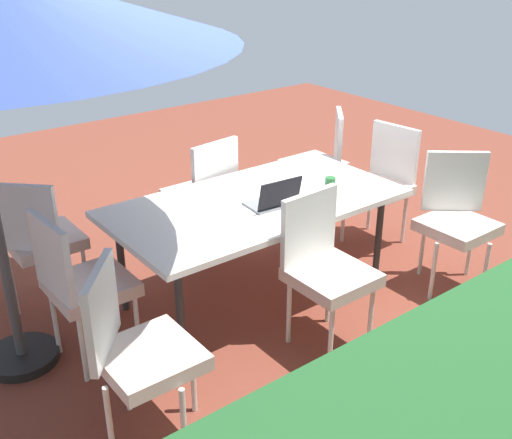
{
  "coord_description": "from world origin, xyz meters",
  "views": [
    {
      "loc": [
        2.35,
        3.06,
        2.37
      ],
      "look_at": [
        0.0,
        0.0,
        0.59
      ],
      "focal_mm": 43.16,
      "sensor_mm": 36.0,
      "label": 1
    }
  ],
  "objects_px": {
    "chair_west": "(382,179)",
    "laptop": "(274,200)",
    "chair_southeast": "(39,236)",
    "chair_northeast": "(136,347)",
    "chair_south": "(204,191)",
    "chair_southwest": "(321,159)",
    "cup": "(330,185)",
    "chair_north": "(325,264)",
    "dining_table": "(256,206)",
    "chair_east": "(80,280)",
    "chair_northwest": "(456,215)"
  },
  "relations": [
    {
      "from": "laptop",
      "to": "chair_southeast",
      "type": "bearing_deg",
      "value": -29.97
    },
    {
      "from": "chair_northwest",
      "to": "chair_southeast",
      "type": "distance_m",
      "value": 2.9
    },
    {
      "from": "chair_east",
      "to": "chair_northeast",
      "type": "bearing_deg",
      "value": 173.15
    },
    {
      "from": "chair_east",
      "to": "cup",
      "type": "distance_m",
      "value": 1.81
    },
    {
      "from": "laptop",
      "to": "chair_northeast",
      "type": "bearing_deg",
      "value": 28.47
    },
    {
      "from": "chair_northeast",
      "to": "chair_northwest",
      "type": "distance_m",
      "value": 2.55
    },
    {
      "from": "chair_northeast",
      "to": "cup",
      "type": "distance_m",
      "value": 1.92
    },
    {
      "from": "chair_southwest",
      "to": "dining_table",
      "type": "bearing_deg",
      "value": -19.26
    },
    {
      "from": "chair_north",
      "to": "chair_east",
      "type": "height_order",
      "value": "same"
    },
    {
      "from": "chair_southeast",
      "to": "chair_northeast",
      "type": "bearing_deg",
      "value": 132.44
    },
    {
      "from": "chair_northwest",
      "to": "chair_southwest",
      "type": "distance_m",
      "value": 1.49
    },
    {
      "from": "chair_northeast",
      "to": "chair_south",
      "type": "distance_m",
      "value": 2.02
    },
    {
      "from": "laptop",
      "to": "cup",
      "type": "bearing_deg",
      "value": 179.27
    },
    {
      "from": "chair_south",
      "to": "chair_west",
      "type": "bearing_deg",
      "value": 144.15
    },
    {
      "from": "chair_southwest",
      "to": "chair_southeast",
      "type": "bearing_deg",
      "value": -48.69
    },
    {
      "from": "dining_table",
      "to": "cup",
      "type": "height_order",
      "value": "cup"
    },
    {
      "from": "chair_west",
      "to": "laptop",
      "type": "bearing_deg",
      "value": -86.56
    },
    {
      "from": "chair_north",
      "to": "chair_southeast",
      "type": "distance_m",
      "value": 1.91
    },
    {
      "from": "chair_southwest",
      "to": "chair_east",
      "type": "xyz_separation_m",
      "value": [
        2.57,
        0.72,
        0.0
      ]
    },
    {
      "from": "chair_northeast",
      "to": "chair_south",
      "type": "relative_size",
      "value": 1.0
    },
    {
      "from": "chair_northeast",
      "to": "cup",
      "type": "bearing_deg",
      "value": -33.67
    },
    {
      "from": "chair_southeast",
      "to": "chair_west",
      "type": "bearing_deg",
      "value": -150.06
    },
    {
      "from": "chair_east",
      "to": "laptop",
      "type": "relative_size",
      "value": 2.9
    },
    {
      "from": "chair_south",
      "to": "cup",
      "type": "height_order",
      "value": "chair_south"
    },
    {
      "from": "chair_north",
      "to": "laptop",
      "type": "xyz_separation_m",
      "value": [
        -0.05,
        -0.55,
        0.23
      ]
    },
    {
      "from": "chair_south",
      "to": "chair_southwest",
      "type": "distance_m",
      "value": 1.24
    },
    {
      "from": "chair_northwest",
      "to": "cup",
      "type": "xyz_separation_m",
      "value": [
        0.73,
        -0.56,
        0.23
      ]
    },
    {
      "from": "chair_east",
      "to": "laptop",
      "type": "distance_m",
      "value": 1.34
    },
    {
      "from": "cup",
      "to": "chair_southwest",
      "type": "bearing_deg",
      "value": -130.41
    },
    {
      "from": "chair_southwest",
      "to": "chair_east",
      "type": "bearing_deg",
      "value": -33.14
    },
    {
      "from": "chair_north",
      "to": "cup",
      "type": "xyz_separation_m",
      "value": [
        -0.52,
        -0.51,
        0.23
      ]
    },
    {
      "from": "chair_northeast",
      "to": "chair_north",
      "type": "xyz_separation_m",
      "value": [
        -1.3,
        -0.04,
        0.0
      ]
    },
    {
      "from": "chair_east",
      "to": "chair_west",
      "type": "bearing_deg",
      "value": -93.06
    },
    {
      "from": "chair_south",
      "to": "chair_southeast",
      "type": "bearing_deg",
      "value": -7.53
    },
    {
      "from": "dining_table",
      "to": "chair_east",
      "type": "bearing_deg",
      "value": -0.59
    },
    {
      "from": "dining_table",
      "to": "chair_north",
      "type": "bearing_deg",
      "value": 88.54
    },
    {
      "from": "chair_northwest",
      "to": "chair_east",
      "type": "xyz_separation_m",
      "value": [
        2.51,
        -0.77,
        0.0
      ]
    },
    {
      "from": "laptop",
      "to": "cup",
      "type": "xyz_separation_m",
      "value": [
        -0.47,
        0.04,
        0.01
      ]
    },
    {
      "from": "chair_north",
      "to": "chair_northwest",
      "type": "xyz_separation_m",
      "value": [
        -1.24,
        0.05,
        0.0
      ]
    },
    {
      "from": "chair_east",
      "to": "chair_southeast",
      "type": "bearing_deg",
      "value": -5.02
    },
    {
      "from": "chair_south",
      "to": "chair_southeast",
      "type": "distance_m",
      "value": 1.31
    },
    {
      "from": "chair_southwest",
      "to": "chair_southeast",
      "type": "relative_size",
      "value": 1.0
    },
    {
      "from": "cup",
      "to": "dining_table",
      "type": "bearing_deg",
      "value": -22.02
    },
    {
      "from": "chair_west",
      "to": "chair_southwest",
      "type": "height_order",
      "value": "same"
    },
    {
      "from": "chair_northeast",
      "to": "chair_north",
      "type": "height_order",
      "value": "same"
    },
    {
      "from": "chair_northwest",
      "to": "chair_southeast",
      "type": "bearing_deg",
      "value": -171.59
    },
    {
      "from": "dining_table",
      "to": "cup",
      "type": "xyz_separation_m",
      "value": [
        -0.5,
        0.2,
        0.1
      ]
    },
    {
      "from": "dining_table",
      "to": "chair_west",
      "type": "distance_m",
      "value": 1.35
    },
    {
      "from": "chair_southwest",
      "to": "laptop",
      "type": "distance_m",
      "value": 1.56
    },
    {
      "from": "chair_west",
      "to": "chair_southeast",
      "type": "relative_size",
      "value": 1.0
    }
  ]
}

